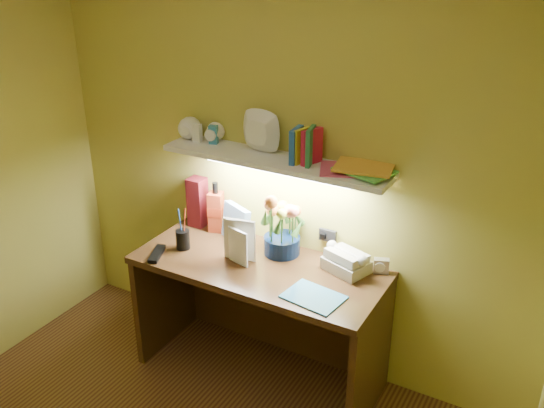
# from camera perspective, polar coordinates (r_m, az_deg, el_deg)

# --- Properties ---
(desk) EXTENTS (1.40, 0.60, 0.75)m
(desk) POSITION_cam_1_polar(r_m,az_deg,el_deg) (3.55, -1.21, -10.94)
(desk) COLOR #36240E
(desk) RESTS_ON ground
(flower_bouquet) EXTENTS (0.26, 0.26, 0.36)m
(flower_bouquet) POSITION_cam_1_polar(r_m,az_deg,el_deg) (3.37, 0.95, -1.94)
(flower_bouquet) COLOR #061737
(flower_bouquet) RESTS_ON desk
(telephone) EXTENTS (0.27, 0.23, 0.14)m
(telephone) POSITION_cam_1_polar(r_m,az_deg,el_deg) (3.28, 7.03, -5.20)
(telephone) COLOR beige
(telephone) RESTS_ON desk
(desk_clock) EXTENTS (0.09, 0.07, 0.08)m
(desk_clock) POSITION_cam_1_polar(r_m,az_deg,el_deg) (3.30, 10.24, -5.74)
(desk_clock) COLOR #BCBBBF
(desk_clock) RESTS_ON desk
(whisky_bottle) EXTENTS (0.11, 0.11, 0.31)m
(whisky_bottle) POSITION_cam_1_polar(r_m,az_deg,el_deg) (3.65, -5.29, -0.26)
(whisky_bottle) COLOR #B23A1C
(whisky_bottle) RESTS_ON desk
(whisky_box) EXTENTS (0.10, 0.10, 0.31)m
(whisky_box) POSITION_cam_1_polar(r_m,az_deg,el_deg) (3.73, -7.01, 0.19)
(whisky_box) COLOR #5A1117
(whisky_box) RESTS_ON desk
(pen_cup) EXTENTS (0.09, 0.09, 0.19)m
(pen_cup) POSITION_cam_1_polar(r_m,az_deg,el_deg) (3.49, -8.43, -2.74)
(pen_cup) COLOR black
(pen_cup) RESTS_ON desk
(art_card) EXTENTS (0.22, 0.13, 0.22)m
(art_card) POSITION_cam_1_polar(r_m,az_deg,el_deg) (3.55, -3.41, -1.86)
(art_card) COLOR silver
(art_card) RESTS_ON desk
(tv_remote) EXTENTS (0.12, 0.19, 0.02)m
(tv_remote) POSITION_cam_1_polar(r_m,az_deg,el_deg) (3.48, -10.78, -4.63)
(tv_remote) COLOR black
(tv_remote) RESTS_ON desk
(blue_folder) EXTENTS (0.31, 0.25, 0.01)m
(blue_folder) POSITION_cam_1_polar(r_m,az_deg,el_deg) (3.07, 3.94, -8.72)
(blue_folder) COLOR #368EC2
(blue_folder) RESTS_ON desk
(desk_book_a) EXTENTS (0.19, 0.05, 0.25)m
(desk_book_a) POSITION_cam_1_polar(r_m,az_deg,el_deg) (3.37, -4.55, -3.14)
(desk_book_a) COLOR beige
(desk_book_a) RESTS_ON desk
(desk_book_b) EXTENTS (0.15, 0.06, 0.21)m
(desk_book_b) POSITION_cam_1_polar(r_m,az_deg,el_deg) (3.36, -4.13, -3.58)
(desk_book_b) COLOR white
(desk_book_b) RESTS_ON desk
(wall_shelf) EXTENTS (1.31, 0.30, 0.23)m
(wall_shelf) POSITION_cam_1_polar(r_m,az_deg,el_deg) (3.25, -0.18, 4.78)
(wall_shelf) COLOR white
(wall_shelf) RESTS_ON ground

